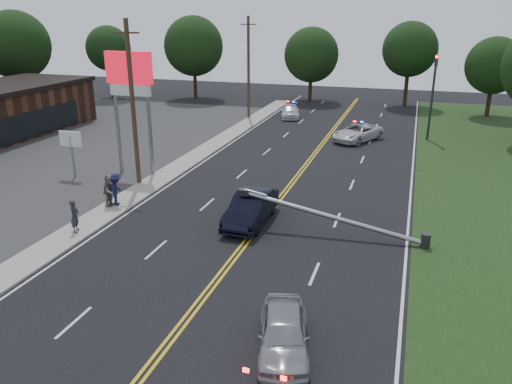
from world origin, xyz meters
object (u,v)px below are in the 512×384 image
(utility_pole_mid, at_px, (133,104))
(utility_pole_far, at_px, (248,68))
(traffic_signal, at_px, (433,90))
(waiting_sedan, at_px, (283,334))
(small_sign, at_px, (71,143))
(pylon_sign, at_px, (130,84))
(emergency_b, at_px, (290,111))
(bystander_a, at_px, (75,216))
(bystander_c, at_px, (116,189))
(emergency_a, at_px, (357,133))
(bystander_b, at_px, (111,191))
(bystander_d, at_px, (108,191))
(fallen_streetlight, at_px, (342,219))
(crashed_sedan, at_px, (251,208))

(utility_pole_mid, relative_size, utility_pole_far, 1.00)
(traffic_signal, bearing_deg, waiting_sedan, -98.28)
(small_sign, xyz_separation_m, utility_pole_far, (4.80, 22.00, 2.75))
(pylon_sign, distance_m, emergency_b, 22.98)
(bystander_a, xyz_separation_m, bystander_c, (-0.05, 3.75, 0.10))
(traffic_signal, relative_size, waiting_sedan, 1.76)
(emergency_a, bearing_deg, bystander_a, -87.97)
(small_sign, bearing_deg, pylon_sign, 29.74)
(emergency_b, relative_size, bystander_a, 2.68)
(traffic_signal, distance_m, utility_pole_mid, 25.12)
(utility_pole_mid, xyz_separation_m, bystander_c, (0.85, -3.82, -4.05))
(emergency_a, relative_size, bystander_b, 2.88)
(traffic_signal, distance_m, utility_pole_far, 17.97)
(bystander_d, bearing_deg, waiting_sedan, -135.65)
(waiting_sedan, height_order, bystander_b, bystander_b)
(pylon_sign, relative_size, traffic_signal, 1.13)
(fallen_streetlight, bearing_deg, waiting_sedan, -92.73)
(waiting_sedan, xyz_separation_m, bystander_a, (-12.05, 5.75, 0.25))
(fallen_streetlight, relative_size, utility_pole_mid, 0.94)
(bystander_c, relative_size, bystander_d, 1.03)
(emergency_b, distance_m, bystander_c, 27.71)
(utility_pole_mid, xyz_separation_m, bystander_a, (0.89, -7.56, -4.15))
(emergency_b, distance_m, bystander_d, 28.02)
(traffic_signal, distance_m, bystander_d, 28.04)
(crashed_sedan, relative_size, emergency_b, 1.11)
(small_sign, height_order, emergency_b, small_sign)
(fallen_streetlight, distance_m, crashed_sedan, 4.72)
(pylon_sign, bearing_deg, emergency_a, 46.36)
(bystander_b, distance_m, bystander_c, 0.31)
(emergency_a, xyz_separation_m, bystander_c, (-10.96, -19.56, 0.33))
(traffic_signal, height_order, bystander_a, traffic_signal)
(pylon_sign, height_order, utility_pole_mid, utility_pole_mid)
(bystander_c, bearing_deg, bystander_a, 161.96)
(emergency_b, xyz_separation_m, bystander_d, (-3.47, -27.80, 0.37))
(small_sign, bearing_deg, bystander_c, -34.06)
(bystander_a, bearing_deg, emergency_b, -20.16)
(utility_pole_far, xyz_separation_m, crashed_sedan, (8.68, -25.67, -4.29))
(utility_pole_mid, distance_m, bystander_a, 8.67)
(bystander_c, bearing_deg, waiting_sedan, -146.88)
(pylon_sign, height_order, bystander_b, pylon_sign)
(emergency_b, xyz_separation_m, bystander_c, (-3.14, -27.53, 0.40))
(utility_pole_far, relative_size, bystander_d, 5.63)
(small_sign, bearing_deg, waiting_sedan, -36.88)
(utility_pole_mid, height_order, bystander_b, utility_pole_mid)
(pylon_sign, relative_size, fallen_streetlight, 0.85)
(bystander_b, distance_m, bystander_d, 0.13)
(pylon_sign, relative_size, bystander_c, 4.38)
(waiting_sedan, bearing_deg, fallen_streetlight, 72.57)
(crashed_sedan, bearing_deg, fallen_streetlight, -3.88)
(utility_pole_far, height_order, waiting_sedan, utility_pole_far)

